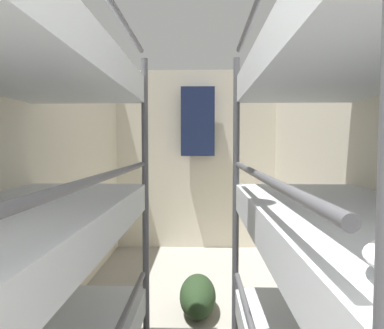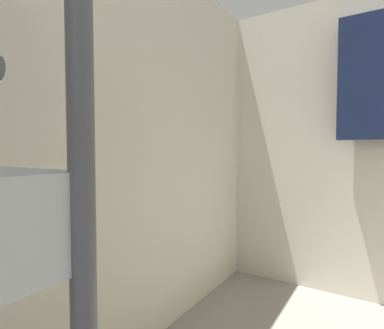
% 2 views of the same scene
% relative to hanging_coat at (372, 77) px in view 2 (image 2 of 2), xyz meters
% --- Properties ---
extents(wall_back, '(2.27, 0.06, 2.41)m').
position_rel_hanging_coat_xyz_m(wall_back, '(-0.03, 0.15, -0.51)').
color(wall_back, beige).
rests_on(wall_back, ground_plane).
extents(hanging_coat, '(0.44, 0.12, 0.90)m').
position_rel_hanging_coat_xyz_m(hanging_coat, '(0.00, 0.00, 0.00)').
color(hanging_coat, '#192347').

